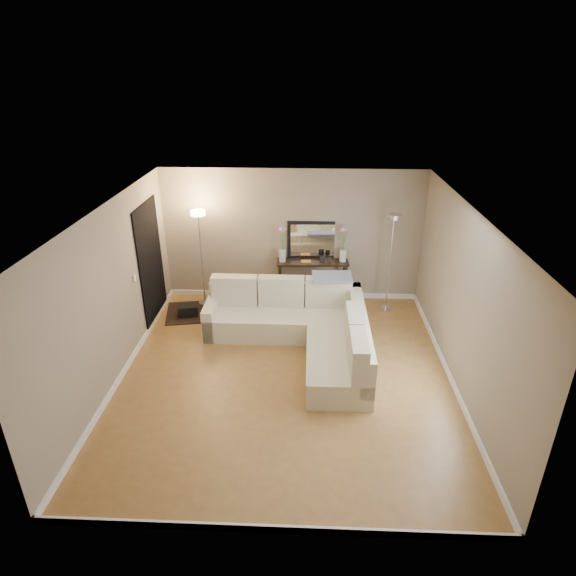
{
  "coord_description": "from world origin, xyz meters",
  "views": [
    {
      "loc": [
        0.3,
        -6.11,
        4.35
      ],
      "look_at": [
        0.0,
        0.8,
        1.1
      ],
      "focal_mm": 30.0,
      "sensor_mm": 36.0,
      "label": 1
    }
  ],
  "objects_px": {
    "sectional_sofa": "(303,326)",
    "console_table": "(308,279)",
    "floor_lamp_lit": "(200,240)",
    "floor_lamp_unlit": "(392,244)"
  },
  "relations": [
    {
      "from": "sectional_sofa",
      "to": "floor_lamp_lit",
      "type": "relative_size",
      "value": 1.43
    },
    {
      "from": "sectional_sofa",
      "to": "console_table",
      "type": "xyz_separation_m",
      "value": [
        0.07,
        1.67,
        0.13
      ]
    },
    {
      "from": "console_table",
      "to": "floor_lamp_lit",
      "type": "distance_m",
      "value": 2.22
    },
    {
      "from": "sectional_sofa",
      "to": "floor_lamp_unlit",
      "type": "xyz_separation_m",
      "value": [
        1.58,
        1.34,
        1.0
      ]
    },
    {
      "from": "sectional_sofa",
      "to": "console_table",
      "type": "distance_m",
      "value": 1.67
    },
    {
      "from": "floor_lamp_lit",
      "to": "floor_lamp_unlit",
      "type": "height_order",
      "value": "floor_lamp_unlit"
    },
    {
      "from": "console_table",
      "to": "floor_lamp_unlit",
      "type": "distance_m",
      "value": 1.78
    },
    {
      "from": "floor_lamp_unlit",
      "to": "floor_lamp_lit",
      "type": "bearing_deg",
      "value": 178.18
    },
    {
      "from": "sectional_sofa",
      "to": "console_table",
      "type": "height_order",
      "value": "sectional_sofa"
    },
    {
      "from": "console_table",
      "to": "floor_lamp_lit",
      "type": "bearing_deg",
      "value": -173.96
    }
  ]
}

